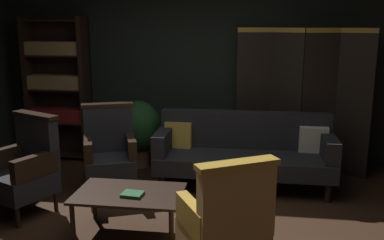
{
  "coord_description": "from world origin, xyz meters",
  "views": [
    {
      "loc": [
        0.62,
        -3.62,
        1.97
      ],
      "look_at": [
        0.0,
        0.8,
        0.95
      ],
      "focal_mm": 40.26,
      "sensor_mm": 36.0,
      "label": 1
    }
  ],
  "objects_px": {
    "bookshelf": "(58,86)",
    "potted_plant": "(138,129)",
    "armchair_wing_left": "(26,168)",
    "armchair_wing_right": "(110,152)",
    "folding_screen": "(302,99)",
    "armchair_gilt_accent": "(226,225)",
    "coffee_table": "(129,197)",
    "book_green_cloth": "(133,194)",
    "velvet_couch": "(244,149)"
  },
  "relations": [
    {
      "from": "folding_screen",
      "to": "armchair_wing_left",
      "type": "height_order",
      "value": "folding_screen"
    },
    {
      "from": "armchair_wing_left",
      "to": "potted_plant",
      "type": "relative_size",
      "value": 1.12
    },
    {
      "from": "velvet_couch",
      "to": "armchair_wing_right",
      "type": "height_order",
      "value": "armchair_wing_right"
    },
    {
      "from": "folding_screen",
      "to": "armchair_gilt_accent",
      "type": "height_order",
      "value": "folding_screen"
    },
    {
      "from": "coffee_table",
      "to": "potted_plant",
      "type": "xyz_separation_m",
      "value": [
        -0.43,
        1.95,
        0.16
      ]
    },
    {
      "from": "coffee_table",
      "to": "book_green_cloth",
      "type": "bearing_deg",
      "value": -53.32
    },
    {
      "from": "armchair_wing_left",
      "to": "armchair_wing_right",
      "type": "xyz_separation_m",
      "value": [
        0.69,
        0.65,
        0.0
      ]
    },
    {
      "from": "armchair_wing_right",
      "to": "book_green_cloth",
      "type": "relative_size",
      "value": 5.56
    },
    {
      "from": "velvet_couch",
      "to": "potted_plant",
      "type": "xyz_separation_m",
      "value": [
        -1.46,
        0.51,
        0.08
      ]
    },
    {
      "from": "armchair_wing_left",
      "to": "potted_plant",
      "type": "distance_m",
      "value": 1.8
    },
    {
      "from": "folding_screen",
      "to": "armchair_gilt_accent",
      "type": "distance_m",
      "value": 2.9
    },
    {
      "from": "armchair_wing_left",
      "to": "book_green_cloth",
      "type": "distance_m",
      "value": 1.32
    },
    {
      "from": "coffee_table",
      "to": "potted_plant",
      "type": "relative_size",
      "value": 1.08
    },
    {
      "from": "velvet_couch",
      "to": "armchair_wing_left",
      "type": "relative_size",
      "value": 2.04
    },
    {
      "from": "bookshelf",
      "to": "armchair_wing_left",
      "type": "distance_m",
      "value": 1.99
    },
    {
      "from": "coffee_table",
      "to": "armchair_gilt_accent",
      "type": "bearing_deg",
      "value": -35.97
    },
    {
      "from": "folding_screen",
      "to": "armchair_gilt_accent",
      "type": "xyz_separation_m",
      "value": [
        -0.81,
        -2.74,
        -0.5
      ]
    },
    {
      "from": "coffee_table",
      "to": "book_green_cloth",
      "type": "height_order",
      "value": "book_green_cloth"
    },
    {
      "from": "velvet_couch",
      "to": "coffee_table",
      "type": "relative_size",
      "value": 2.12
    },
    {
      "from": "bookshelf",
      "to": "potted_plant",
      "type": "relative_size",
      "value": 2.22
    },
    {
      "from": "potted_plant",
      "to": "book_green_cloth",
      "type": "xyz_separation_m",
      "value": [
        0.49,
        -2.02,
        -0.1
      ]
    },
    {
      "from": "coffee_table",
      "to": "armchair_wing_right",
      "type": "bearing_deg",
      "value": 117.65
    },
    {
      "from": "bookshelf",
      "to": "armchair_wing_right",
      "type": "relative_size",
      "value": 1.97
    },
    {
      "from": "folding_screen",
      "to": "armchair_wing_left",
      "type": "relative_size",
      "value": 1.83
    },
    {
      "from": "bookshelf",
      "to": "armchair_wing_right",
      "type": "xyz_separation_m",
      "value": [
        1.15,
        -1.2,
        -0.58
      ]
    },
    {
      "from": "armchair_gilt_accent",
      "to": "armchair_wing_left",
      "type": "distance_m",
      "value": 2.38
    },
    {
      "from": "folding_screen",
      "to": "book_green_cloth",
      "type": "height_order",
      "value": "folding_screen"
    },
    {
      "from": "armchair_wing_left",
      "to": "book_green_cloth",
      "type": "bearing_deg",
      "value": -17.78
    },
    {
      "from": "armchair_wing_right",
      "to": "coffee_table",
      "type": "bearing_deg",
      "value": -62.35
    },
    {
      "from": "potted_plant",
      "to": "armchair_wing_left",
      "type": "bearing_deg",
      "value": -115.49
    },
    {
      "from": "folding_screen",
      "to": "coffee_table",
      "type": "height_order",
      "value": "folding_screen"
    },
    {
      "from": "book_green_cloth",
      "to": "folding_screen",
      "type": "bearing_deg",
      "value": 51.32
    },
    {
      "from": "potted_plant",
      "to": "coffee_table",
      "type": "bearing_deg",
      "value": -77.55
    },
    {
      "from": "folding_screen",
      "to": "armchair_wing_left",
      "type": "xyz_separation_m",
      "value": [
        -2.96,
        -1.73,
        -0.5
      ]
    },
    {
      "from": "armchair_wing_left",
      "to": "armchair_wing_right",
      "type": "bearing_deg",
      "value": 43.23
    },
    {
      "from": "coffee_table",
      "to": "armchair_wing_right",
      "type": "relative_size",
      "value": 0.96
    },
    {
      "from": "velvet_couch",
      "to": "book_green_cloth",
      "type": "height_order",
      "value": "velvet_couch"
    },
    {
      "from": "armchair_gilt_accent",
      "to": "armchair_wing_right",
      "type": "distance_m",
      "value": 2.21
    },
    {
      "from": "folding_screen",
      "to": "velvet_couch",
      "type": "xyz_separation_m",
      "value": [
        -0.73,
        -0.62,
        -0.53
      ]
    },
    {
      "from": "potted_plant",
      "to": "book_green_cloth",
      "type": "distance_m",
      "value": 2.08
    },
    {
      "from": "bookshelf",
      "to": "potted_plant",
      "type": "xyz_separation_m",
      "value": [
        1.24,
        -0.23,
        -0.53
      ]
    },
    {
      "from": "bookshelf",
      "to": "coffee_table",
      "type": "relative_size",
      "value": 2.05
    },
    {
      "from": "potted_plant",
      "to": "book_green_cloth",
      "type": "bearing_deg",
      "value": -76.51
    },
    {
      "from": "armchair_wing_left",
      "to": "velvet_couch",
      "type": "bearing_deg",
      "value": 26.32
    },
    {
      "from": "folding_screen",
      "to": "bookshelf",
      "type": "distance_m",
      "value": 3.43
    },
    {
      "from": "bookshelf",
      "to": "potted_plant",
      "type": "bearing_deg",
      "value": -10.49
    },
    {
      "from": "folding_screen",
      "to": "book_green_cloth",
      "type": "bearing_deg",
      "value": -128.68
    },
    {
      "from": "armchair_gilt_accent",
      "to": "book_green_cloth",
      "type": "bearing_deg",
      "value": 145.48
    },
    {
      "from": "bookshelf",
      "to": "potted_plant",
      "type": "height_order",
      "value": "bookshelf"
    },
    {
      "from": "coffee_table",
      "to": "armchair_wing_left",
      "type": "relative_size",
      "value": 0.96
    }
  ]
}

